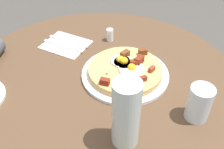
{
  "coord_description": "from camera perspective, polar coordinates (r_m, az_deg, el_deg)",
  "views": [
    {
      "loc": [
        0.03,
        0.67,
        1.33
      ],
      "look_at": [
        -0.05,
        -0.01,
        0.74
      ],
      "focal_mm": 42.95,
      "sensor_mm": 36.0,
      "label": 1
    }
  ],
  "objects": [
    {
      "name": "pizza_plate",
      "position": [
        0.92,
        2.81,
        0.08
      ],
      "size": [
        0.3,
        0.3,
        0.01
      ],
      "primitive_type": "cylinder",
      "color": "white",
      "rests_on": "dining_table"
    },
    {
      "name": "breakfast_pizza",
      "position": [
        0.91,
        2.93,
        1.09
      ],
      "size": [
        0.25,
        0.25,
        0.05
      ],
      "color": "tan",
      "rests_on": "pizza_plate"
    },
    {
      "name": "water_bottle",
      "position": [
        0.67,
        3.0,
        -8.47
      ],
      "size": [
        0.07,
        0.07,
        0.21
      ],
      "primitive_type": "cylinder",
      "color": "silver",
      "rests_on": "dining_table"
    },
    {
      "name": "dining_table",
      "position": [
        1.02,
        -2.57,
        -8.86
      ],
      "size": [
        1.0,
        1.0,
        0.72
      ],
      "color": "brown",
      "rests_on": "ground_plane"
    },
    {
      "name": "water_glass",
      "position": [
        0.79,
        18.07,
        -5.83
      ],
      "size": [
        0.07,
        0.07,
        0.11
      ],
      "primitive_type": "cylinder",
      "color": "silver",
      "rests_on": "dining_table"
    },
    {
      "name": "napkin",
      "position": [
        1.09,
        -9.81,
        6.3
      ],
      "size": [
        0.22,
        0.21,
        0.0
      ],
      "primitive_type": "cube",
      "rotation": [
        0.0,
        0.0,
        2.56
      ],
      "color": "white",
      "rests_on": "dining_table"
    },
    {
      "name": "knife",
      "position": [
        1.1,
        -9.3,
        6.97
      ],
      "size": [
        0.16,
        0.11,
        0.0
      ],
      "primitive_type": "cube",
      "rotation": [
        0.0,
        0.0,
        2.56
      ],
      "color": "silver",
      "rests_on": "napkin"
    },
    {
      "name": "salt_shaker",
      "position": [
        1.09,
        -0.46,
        8.44
      ],
      "size": [
        0.03,
        0.03,
        0.05
      ],
      "primitive_type": "cylinder",
      "color": "white",
      "rests_on": "dining_table"
    },
    {
      "name": "fork",
      "position": [
        1.08,
        -10.38,
        6.01
      ],
      "size": [
        0.16,
        0.11,
        0.0
      ],
      "primitive_type": "cube",
      "rotation": [
        0.0,
        0.0,
        2.56
      ],
      "color": "silver",
      "rests_on": "napkin"
    }
  ]
}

